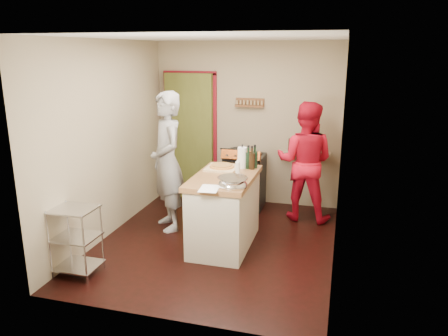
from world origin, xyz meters
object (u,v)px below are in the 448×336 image
at_px(island, 225,209).
at_px(person_stripe, 167,162).
at_px(wire_shelving, 76,238).
at_px(person_red, 305,162).
at_px(stove, 244,180).

distance_m(island, person_stripe, 1.09).
bearing_deg(person_stripe, wire_shelving, -56.65).
xyz_separation_m(person_stripe, person_red, (1.80, 0.88, -0.09)).
height_order(wire_shelving, person_stripe, person_stripe).
xyz_separation_m(island, person_red, (0.88, 1.23, 0.38)).
bearing_deg(stove, person_stripe, -127.62).
height_order(wire_shelving, island, island).
relative_size(wire_shelving, person_stripe, 0.41).
distance_m(wire_shelving, island, 1.83).
bearing_deg(stove, wire_shelving, -116.85).
relative_size(stove, island, 0.75).
distance_m(person_stripe, person_red, 2.00).
xyz_separation_m(stove, person_stripe, (-0.85, -1.10, 0.52)).
relative_size(wire_shelving, island, 0.59).
bearing_deg(island, stove, 92.81).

